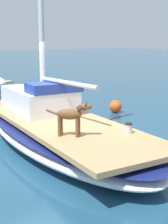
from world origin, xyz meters
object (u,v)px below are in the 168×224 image
at_px(dog_brown, 71,115).
at_px(mooring_buoy, 116,106).
at_px(sailboat_main, 59,132).
at_px(deck_winch, 129,128).

distance_m(dog_brown, mooring_buoy, 5.43).
bearing_deg(mooring_buoy, sailboat_main, -152.94).
relative_size(dog_brown, deck_winch, 3.65).
bearing_deg(mooring_buoy, deck_winch, -130.33).
distance_m(sailboat_main, mooring_buoy, 4.13).
bearing_deg(sailboat_main, dog_brown, -113.90).
xyz_separation_m(deck_winch, mooring_buoy, (3.21, 3.78, -0.54)).
height_order(deck_winch, mooring_buoy, deck_winch).
bearing_deg(deck_winch, mooring_buoy, 49.67).
xyz_separation_m(dog_brown, mooring_buoy, (4.28, 3.23, -0.86)).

